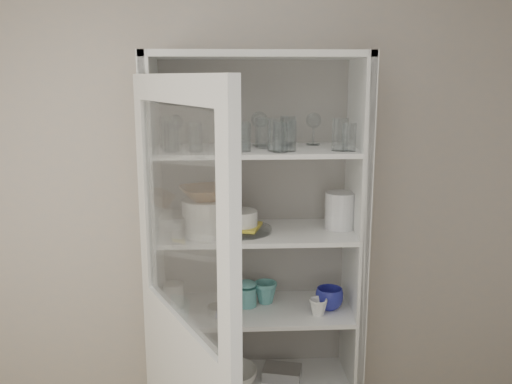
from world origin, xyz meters
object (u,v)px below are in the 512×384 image
(cupboard_door, at_px, (185,374))
(cream_dish, at_px, (232,376))
(grey_bowl_stack, at_px, (340,210))
(teal_jar, at_px, (247,295))
(mug_white, at_px, (318,307))
(pantry_cabinet, at_px, (255,287))
(mug_teal, at_px, (266,292))
(mug_blue, at_px, (329,299))
(cream_bowl, at_px, (207,207))
(goblet_0, at_px, (176,128))
(white_canister, at_px, (174,295))
(measuring_cups, at_px, (219,310))
(goblet_2, at_px, (286,129))
(goblet_3, at_px, (313,127))
(white_ramekin, at_px, (240,218))
(plate_stack_front, at_px, (208,225))
(plate_stack_back, at_px, (173,220))
(goblet_1, at_px, (259,127))
(glass_platter, at_px, (240,229))
(yellow_trivet, at_px, (240,226))
(terracotta_bowl, at_px, (207,193))
(tin_box, at_px, (282,373))

(cupboard_door, xyz_separation_m, cream_dish, (0.18, 0.60, -0.37))
(grey_bowl_stack, bearing_deg, teal_jar, 179.14)
(teal_jar, bearing_deg, mug_white, -20.29)
(cream_dish, bearing_deg, pantry_cabinet, 38.38)
(mug_teal, height_order, mug_white, mug_teal)
(mug_blue, bearing_deg, cream_bowl, 161.41)
(goblet_0, bearing_deg, white_canister, -105.50)
(mug_blue, xyz_separation_m, mug_teal, (-0.31, 0.09, 0.00))
(cupboard_door, bearing_deg, measuring_cups, 142.04)
(goblet_2, xyz_separation_m, cream_dish, (-0.28, -0.15, -1.24))
(goblet_3, bearing_deg, white_ramekin, -161.43)
(mug_white, relative_size, cream_dish, 0.34)
(plate_stack_front, height_order, measuring_cups, plate_stack_front)
(plate_stack_back, bearing_deg, mug_white, -16.90)
(goblet_1, xyz_separation_m, plate_stack_back, (-0.43, 0.02, -0.46))
(cupboard_door, relative_size, goblet_2, 13.16)
(goblet_3, height_order, cream_bowl, goblet_3)
(white_ramekin, xyz_separation_m, mug_teal, (0.13, 0.07, -0.41))
(plate_stack_front, bearing_deg, goblet_2, 25.41)
(plate_stack_front, height_order, glass_platter, plate_stack_front)
(goblet_0, xyz_separation_m, mug_blue, (0.74, -0.17, -0.83))
(goblet_1, height_order, goblet_3, goblet_1)
(plate_stack_back, distance_m, white_canister, 0.38)
(plate_stack_back, xyz_separation_m, yellow_trivet, (0.33, -0.12, -0.00))
(terracotta_bowl, height_order, mug_teal, terracotta_bowl)
(cream_dish, bearing_deg, cupboard_door, -106.99)
(grey_bowl_stack, bearing_deg, measuring_cups, -171.34)
(yellow_trivet, bearing_deg, goblet_1, 46.21)
(mug_blue, bearing_deg, terracotta_bowl, 161.41)
(goblet_0, distance_m, goblet_1, 0.41)
(yellow_trivet, bearing_deg, plate_stack_back, 159.85)
(mug_blue, bearing_deg, glass_platter, 155.60)
(pantry_cabinet, xyz_separation_m, mug_teal, (0.05, -0.01, -0.02))
(measuring_cups, height_order, tin_box, measuring_cups)
(goblet_3, relative_size, yellow_trivet, 0.94)
(cupboard_door, distance_m, plate_stack_front, 0.71)
(goblet_3, height_order, mug_teal, goblet_3)
(white_ramekin, bearing_deg, mug_teal, 28.33)
(goblet_1, height_order, terracotta_bowl, goblet_1)
(measuring_cups, bearing_deg, goblet_2, 29.80)
(cream_bowl, distance_m, mug_blue, 0.76)
(goblet_2, distance_m, plate_stack_back, 0.72)
(goblet_2, distance_m, yellow_trivet, 0.52)
(goblet_1, distance_m, plate_stack_back, 0.63)
(goblet_1, bearing_deg, terracotta_bowl, -148.56)
(pantry_cabinet, height_order, grey_bowl_stack, pantry_cabinet)
(grey_bowl_stack, xyz_separation_m, mug_teal, (-0.36, 0.04, -0.44))
(yellow_trivet, distance_m, mug_white, 0.54)
(yellow_trivet, xyz_separation_m, mug_white, (0.37, -0.09, -0.38))
(plate_stack_back, distance_m, mug_white, 0.83)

